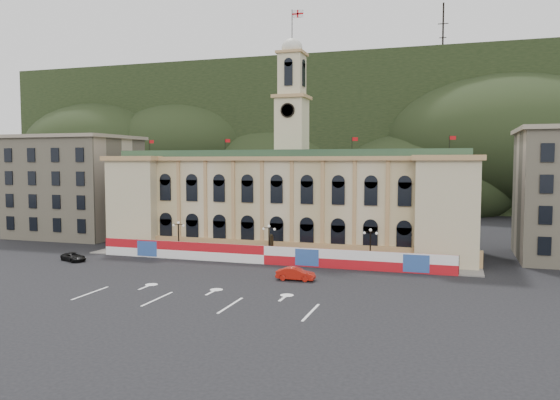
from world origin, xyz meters
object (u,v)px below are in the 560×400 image
(black_suv, at_px, (74,257))
(lamp_center, at_px, (269,240))
(red_sedan, at_px, (296,274))
(statue, at_px, (271,252))

(black_suv, bearing_deg, lamp_center, -49.73)
(lamp_center, relative_size, black_suv, 1.10)
(lamp_center, bearing_deg, red_sedan, -56.38)
(statue, height_order, lamp_center, lamp_center)
(black_suv, bearing_deg, statue, -47.74)
(black_suv, bearing_deg, red_sedan, -70.73)
(statue, xyz_separation_m, red_sedan, (6.84, -11.29, -0.44))
(lamp_center, relative_size, red_sedan, 1.12)
(red_sedan, height_order, black_suv, red_sedan)
(lamp_center, xyz_separation_m, red_sedan, (6.84, -10.29, -2.33))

